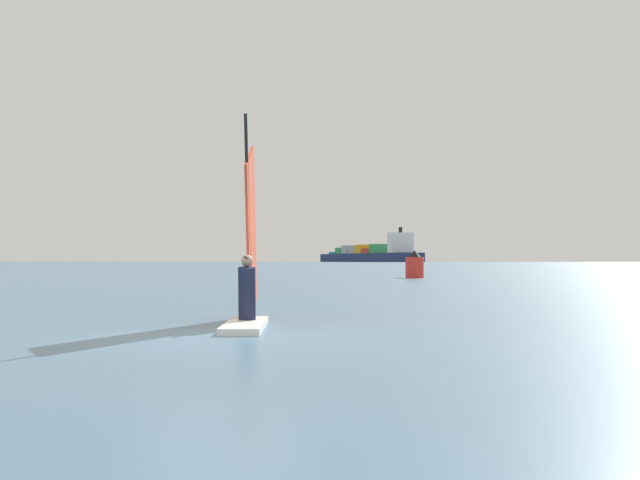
% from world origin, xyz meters
% --- Properties ---
extents(ground_plane, '(4000.00, 4000.00, 0.00)m').
position_xyz_m(ground_plane, '(0.00, 0.00, 0.00)').
color(ground_plane, '#476B84').
extents(windsurfer, '(0.84, 4.20, 4.05)m').
position_xyz_m(windsurfer, '(0.37, 2.40, 0.95)').
color(windsurfer, white).
rests_on(windsurfer, ground_plane).
extents(cargo_ship, '(99.13, 214.64, 38.51)m').
position_xyz_m(cargo_ship, '(123.34, 865.93, 8.67)').
color(cargo_ship, navy).
rests_on(cargo_ship, ground_plane).
extents(distant_headland, '(1373.58, 575.75, 50.84)m').
position_xyz_m(distant_headland, '(17.61, 1756.93, 25.42)').
color(distant_headland, '#756B56').
rests_on(distant_headland, ground_plane).
extents(channel_buoy, '(1.30, 1.30, 1.98)m').
position_xyz_m(channel_buoy, '(11.30, 40.32, 0.88)').
color(channel_buoy, red).
rests_on(channel_buoy, ground_plane).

